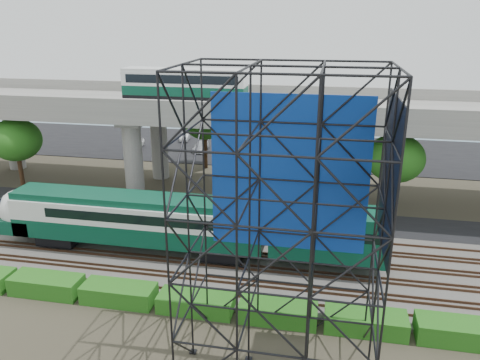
# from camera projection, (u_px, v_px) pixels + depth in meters

# --- Properties ---
(ground) EXTENTS (140.00, 140.00, 0.00)m
(ground) POSITION_uv_depth(u_px,v_px,m) (200.00, 273.00, 32.72)
(ground) COLOR #474233
(ground) RESTS_ON ground
(ballast_bed) EXTENTS (90.00, 12.00, 0.20)m
(ballast_bed) POSITION_uv_depth(u_px,v_px,m) (207.00, 258.00, 34.54)
(ballast_bed) COLOR slate
(ballast_bed) RESTS_ON ground
(service_road) EXTENTS (90.00, 5.00, 0.08)m
(service_road) POSITION_uv_depth(u_px,v_px,m) (231.00, 215.00, 42.45)
(service_road) COLOR black
(service_road) RESTS_ON ground
(parking_lot) EXTENTS (90.00, 18.00, 0.08)m
(parking_lot) POSITION_uv_depth(u_px,v_px,m) (267.00, 148.00, 64.26)
(parking_lot) COLOR black
(parking_lot) RESTS_ON ground
(harbor_water) EXTENTS (140.00, 40.00, 0.03)m
(harbor_water) POSITION_uv_depth(u_px,v_px,m) (284.00, 117.00, 84.68)
(harbor_water) COLOR slate
(harbor_water) RESTS_ON ground
(rail_tracks) EXTENTS (90.00, 9.52, 0.16)m
(rail_tracks) POSITION_uv_depth(u_px,v_px,m) (207.00, 256.00, 34.49)
(rail_tracks) COLOR #472D1E
(rail_tracks) RESTS_ON ballast_bed
(commuter_train) EXTENTS (29.30, 3.06, 4.30)m
(commuter_train) POSITION_uv_depth(u_px,v_px,m) (164.00, 221.00, 34.22)
(commuter_train) COLOR black
(commuter_train) RESTS_ON rail_tracks
(overpass) EXTENTS (80.00, 12.00, 12.40)m
(overpass) POSITION_uv_depth(u_px,v_px,m) (238.00, 114.00, 44.97)
(overpass) COLOR #9E9B93
(overpass) RESTS_ON ground
(scaffold_tower) EXTENTS (9.36, 6.36, 15.00)m
(scaffold_tower) POSITION_uv_depth(u_px,v_px,m) (282.00, 232.00, 21.71)
(scaffold_tower) COLOR black
(scaffold_tower) RESTS_ON ground
(hedge_strip) EXTENTS (34.60, 1.80, 1.20)m
(hedge_strip) POSITION_uv_depth(u_px,v_px,m) (196.00, 302.00, 28.36)
(hedge_strip) COLOR #185A14
(hedge_strip) RESTS_ON ground
(trees) EXTENTS (40.94, 16.94, 7.69)m
(trees) POSITION_uv_depth(u_px,v_px,m) (197.00, 138.00, 46.76)
(trees) COLOR #382314
(trees) RESTS_ON ground
(suv) EXTENTS (5.53, 3.35, 1.43)m
(suv) POSITION_uv_depth(u_px,v_px,m) (46.00, 194.00, 45.35)
(suv) COLOR black
(suv) RESTS_ON service_road
(parked_cars) EXTENTS (39.17, 9.63, 1.32)m
(parked_cars) POSITION_uv_depth(u_px,v_px,m) (284.00, 145.00, 63.28)
(parked_cars) COLOR silver
(parked_cars) RESTS_ON parking_lot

